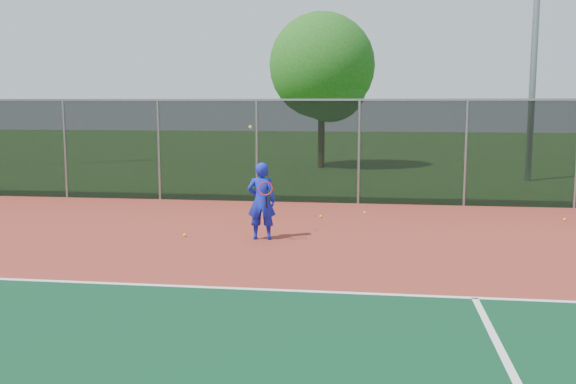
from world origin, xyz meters
name	(u,v)px	position (x,y,z in m)	size (l,w,h in m)	color
ground	(326,376)	(0.00, 0.00, 0.00)	(120.00, 120.00, 0.00)	#235017
court_apron	(337,315)	(0.00, 2.00, 0.01)	(30.00, 20.00, 0.02)	maroon
fence_back	(359,151)	(0.00, 12.00, 1.56)	(30.00, 0.06, 3.03)	black
tennis_player	(262,201)	(-1.91, 6.74, 0.85)	(0.64, 0.64, 2.44)	#1421BD
practice_ball_1	(185,235)	(-3.64, 6.77, 0.06)	(0.07, 0.07, 0.07)	#D1EA1B
practice_ball_2	(321,216)	(-0.88, 9.50, 0.06)	(0.07, 0.07, 0.07)	#D1EA1B
practice_ball_3	(564,220)	(5.17, 9.89, 0.06)	(0.07, 0.07, 0.07)	#D1EA1B
practice_ball_5	(365,213)	(0.23, 10.21, 0.06)	(0.07, 0.07, 0.07)	#D1EA1B
tree_back_left	(324,70)	(-1.89, 22.42, 4.36)	(4.73, 4.73, 6.95)	#332412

